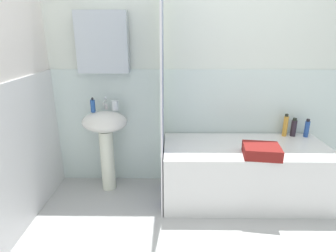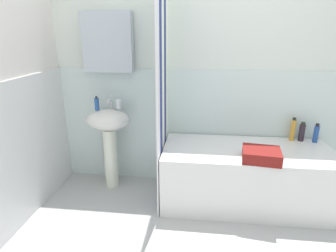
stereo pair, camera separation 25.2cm
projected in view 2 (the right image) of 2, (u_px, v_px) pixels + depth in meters
name	position (u px, v px, depth m)	size (l,w,h in m)	color
wall_back_tiled	(204.00, 76.00, 2.74)	(3.60, 0.18, 2.40)	silver
sink	(109.00, 131.00, 2.78)	(0.44, 0.34, 0.83)	silver
faucet	(110.00, 102.00, 2.77)	(0.03, 0.12, 0.12)	silver
soap_dispenser	(97.00, 104.00, 2.69)	(0.04, 0.04, 0.14)	#264F98
toothbrush_cup	(119.00, 104.00, 2.75)	(0.06, 0.06, 0.09)	silver
bathtub	(245.00, 176.00, 2.60)	(1.52, 0.69, 0.54)	silver
shower_curtain	(163.00, 97.00, 2.45)	(0.01, 0.69, 2.00)	white
shampoo_bottle	(316.00, 134.00, 2.65)	(0.05, 0.05, 0.19)	#294FA0
body_wash_bottle	(302.00, 132.00, 2.68)	(0.05, 0.05, 0.19)	#2F2430
conditioner_bottle	(293.00, 130.00, 2.69)	(0.05, 0.05, 0.23)	gold
towel_folded	(261.00, 155.00, 2.28)	(0.30, 0.25, 0.09)	maroon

